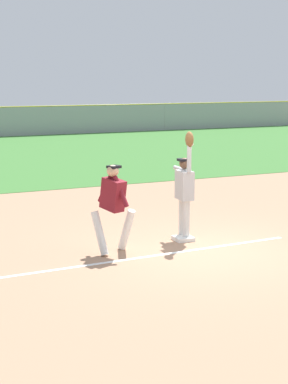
{
  "coord_description": "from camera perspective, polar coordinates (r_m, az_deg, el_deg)",
  "views": [
    {
      "loc": [
        -5.87,
        -10.32,
        3.36
      ],
      "look_at": [
        -0.71,
        1.03,
        1.05
      ],
      "focal_mm": 58.32,
      "sensor_mm": 36.0,
      "label": 1
    }
  ],
  "objects": [
    {
      "name": "outfield_grass",
      "position": [
        27.59,
        -11.99,
        3.29
      ],
      "size": [
        46.95,
        17.64,
        0.01
      ],
      "primitive_type": "cube",
      "color": "#3D7533",
      "rests_on": "ground_plane"
    },
    {
      "name": "parked_car_blue",
      "position": [
        39.67,
        -8.3,
        6.51
      ],
      "size": [
        4.47,
        2.24,
        1.25
      ],
      "rotation": [
        0.0,
        0.0,
        -0.04
      ],
      "color": "#23389E",
      "rests_on": "ground_plane"
    },
    {
      "name": "ground_plane",
      "position": [
        12.34,
        5.0,
        -5.34
      ],
      "size": [
        75.91,
        75.91,
        0.0
      ],
      "primitive_type": "plane",
      "color": "tan"
    },
    {
      "name": "fielder",
      "position": [
        12.92,
        3.76,
        0.49
      ],
      "size": [
        0.3,
        0.9,
        2.28
      ],
      "rotation": [
        0.0,
        0.0,
        3.06
      ],
      "color": "silver",
      "rests_on": "ground_plane"
    },
    {
      "name": "chalk_foul_line",
      "position": [
        10.94,
        -13.07,
        -7.65
      ],
      "size": [
        11.99,
        0.58,
        0.01
      ],
      "primitive_type": "cube",
      "rotation": [
        0.0,
        0.0,
        0.04
      ],
      "color": "white",
      "rests_on": "ground_plane"
    },
    {
      "name": "runner",
      "position": [
        11.93,
        -2.85,
        -0.95
      ],
      "size": [
        0.87,
        0.82,
        1.72
      ],
      "rotation": [
        0.0,
        0.0,
        0.36
      ],
      "color": "white",
      "rests_on": "ground_plane"
    },
    {
      "name": "first_base",
      "position": [
        13.05,
        3.6,
        -4.26
      ],
      "size": [
        0.4,
        0.4,
        0.08
      ],
      "primitive_type": "cube",
      "rotation": [
        0.0,
        0.0,
        -0.05
      ],
      "color": "white",
      "rests_on": "ground_plane"
    },
    {
      "name": "baseball",
      "position": [
        12.75,
        4.38,
        4.38
      ],
      "size": [
        0.07,
        0.07,
        0.07
      ],
      "primitive_type": "sphere",
      "color": "white"
    }
  ]
}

